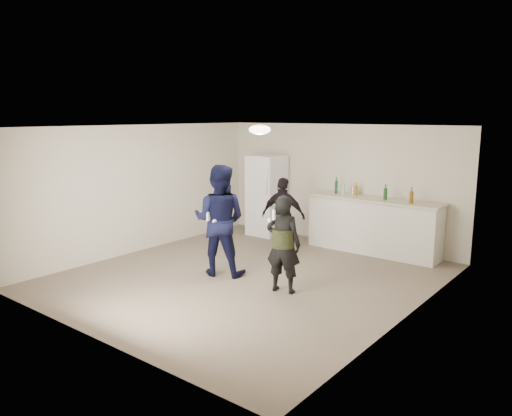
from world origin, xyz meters
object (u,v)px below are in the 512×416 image
Objects in this scene: man at (219,220)px; spectator at (283,216)px; shaker at (353,191)px; fridge at (267,195)px; woman at (283,244)px; counter at (373,227)px.

man reaches higher than spectator.
fridge is at bearing -175.36° from shaker.
man is 1.24× the size of woman.
woman is (0.40, -3.00, -0.42)m from shaker.
counter is 1.78m from spectator.
counter is 2.60m from fridge.
fridge is 0.96× the size of man.
shaker is 3.05m from woman.
woman is at bearing 111.29° from spectator.
counter is 2.91m from woman.
spectator reaches higher than counter.
spectator reaches higher than shaker.
man is at bearing -68.33° from fridge.
shaker is at bearing -138.61° from spectator.
man is at bearing 72.56° from spectator.
spectator is at bearing -41.28° from fridge.
man reaches higher than counter.
fridge reaches higher than counter.
man is at bearing -15.40° from woman.
man is (-0.96, -2.95, -0.23)m from shaker.
counter is 0.83m from shaker.
spectator is at bearing -124.66° from shaker.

